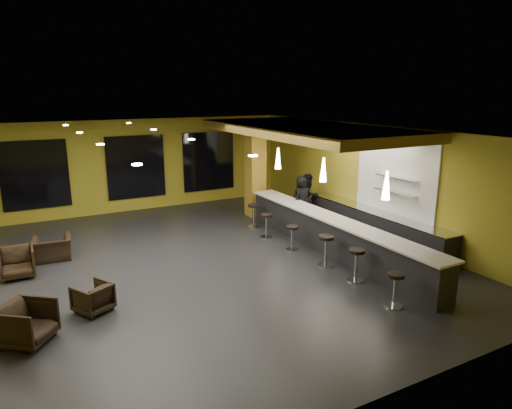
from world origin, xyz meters
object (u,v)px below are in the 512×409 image
pendant_1 (323,170)px  armchair_d (52,248)px  prep_counter (372,224)px  column (255,169)px  pendant_2 (278,158)px  staff_a (303,204)px  bar_stool_2 (326,247)px  staff_c (302,198)px  armchair_a (27,323)px  bar_stool_4 (266,223)px  armchair_b (93,298)px  bar_stool_0 (395,285)px  armchair_c (17,263)px  staff_b (308,198)px  pendant_0 (386,185)px  bar_stool_5 (254,213)px  bar_stool_3 (292,235)px  bar_counter (332,236)px  bar_stool_1 (356,261)px

pendant_1 → armchair_d: bearing=158.9°
prep_counter → column: bearing=116.0°
pendant_2 → pendant_1: bearing=-90.0°
staff_a → prep_counter: bearing=-43.7°
prep_counter → bar_stool_2: 3.03m
staff_c → bar_stool_2: (-1.97, -4.07, -0.26)m
pendant_1 → armchair_a: 8.34m
staff_a → bar_stool_4: size_ratio=2.33×
armchair_b → bar_stool_2: bearing=149.2°
staff_c → bar_stool_4: staff_c is taller
staff_c → bar_stool_0: (-2.10, -6.69, -0.30)m
pendant_2 → armchair_c: bearing=-175.3°
staff_b → bar_stool_4: bearing=-160.3°
column → armchair_b: 8.49m
pendant_2 → staff_b: 1.94m
staff_b → armchair_b: 8.64m
prep_counter → pendant_0: pendant_0 is taller
column → staff_b: 2.24m
staff_a → bar_stool_5: (-1.32, 1.01, -0.37)m
prep_counter → armchair_b: bearing=-173.5°
armchair_b → bar_stool_5: size_ratio=0.85×
bar_stool_0 → column: bearing=83.6°
pendant_0 → armchair_a: pendant_0 is taller
armchair_b → armchair_d: armchair_d is taller
armchair_d → pendant_0: bearing=149.1°
pendant_2 → bar_stool_4: bearing=-136.5°
pendant_0 → armchair_b: (-6.65, 1.51, -2.04)m
pendant_1 → armchair_b: pendant_1 is taller
staff_b → bar_stool_5: (-2.03, 0.30, -0.35)m
staff_b → armchair_b: (-7.90, -3.45, -0.55)m
bar_stool_2 → bar_stool_4: bearing=93.8°
pendant_0 → bar_stool_2: 2.33m
armchair_a → bar_stool_3: size_ratio=1.18×
staff_c → staff_b: bearing=-76.0°
column → pendant_0: (0.00, -6.60, 0.60)m
armchair_d → bar_counter: bearing=161.0°
pendant_1 → bar_stool_1: bearing=-106.6°
pendant_1 → bar_stool_4: pendant_1 is taller
bar_counter → armchair_d: size_ratio=8.13×
bar_stool_1 → bar_stool_2: size_ratio=0.98×
staff_a → armchair_c: (-8.54, 0.08, -0.51)m
column → armchair_a: 9.91m
pendant_2 → bar_stool_0: 6.69m
pendant_0 → pendant_1: 2.50m
bar_stool_3 → bar_stool_2: bearing=-85.6°
prep_counter → pendant_2: 3.73m
pendant_0 → pendant_2: same height
bar_stool_0 → bar_stool_2: 2.62m
prep_counter → staff_c: size_ratio=3.76×
pendant_1 → armchair_a: size_ratio=0.81×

